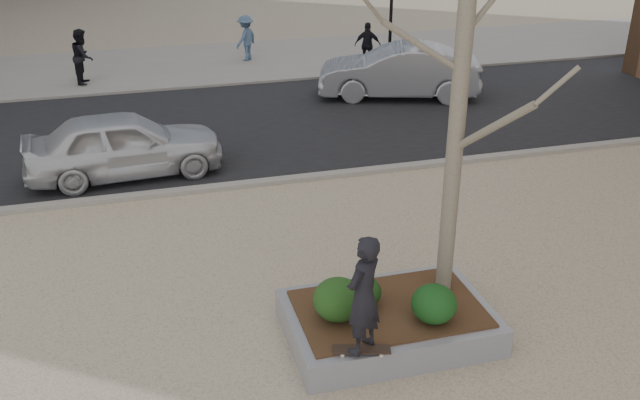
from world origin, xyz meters
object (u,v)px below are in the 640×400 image
object	(u,v)px
planter	(388,322)
skateboarder	(363,295)
skateboard	(362,351)
police_car	(124,144)

from	to	relation	value
planter	skateboarder	world-z (taller)	skateboarder
planter	skateboard	size ratio (longest dim) A/B	3.85
skateboard	police_car	world-z (taller)	police_car
planter	skateboarder	size ratio (longest dim) A/B	1.77
skateboarder	planter	bearing A→B (deg)	-167.00
planter	police_car	distance (m)	8.17
skateboard	planter	bearing A→B (deg)	66.47
police_car	skateboard	bearing A→B (deg)	-164.98
planter	skateboarder	xyz separation A→B (m)	(-0.72, -0.88, 1.15)
planter	skateboard	xyz separation A→B (m)	(-0.72, -0.88, 0.26)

